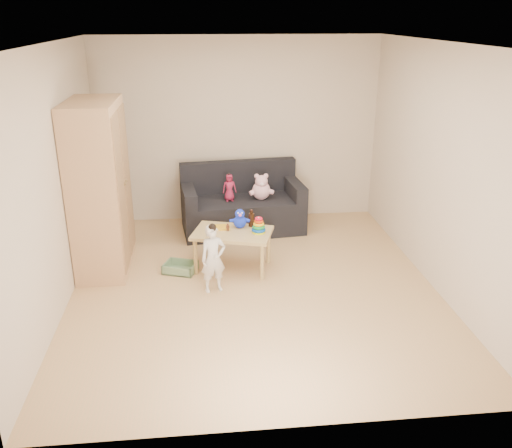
{
  "coord_description": "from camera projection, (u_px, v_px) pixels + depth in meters",
  "views": [
    {
      "loc": [
        -0.54,
        -5.39,
        2.87
      ],
      "look_at": [
        0.05,
        0.25,
        0.65
      ],
      "focal_mm": 38.0,
      "sensor_mm": 36.0,
      "label": 1
    }
  ],
  "objects": [
    {
      "name": "yellow_book",
      "position": [
        222.0,
        227.0,
        6.45
      ],
      "size": [
        0.19,
        0.19,
        0.01
      ],
      "primitive_type": "cube",
      "rotation": [
        0.0,
        0.0,
        0.03
      ],
      "color": "gold",
      "rests_on": "play_table"
    },
    {
      "name": "doll",
      "position": [
        229.0,
        188.0,
        7.36
      ],
      "size": [
        0.2,
        0.14,
        0.37
      ],
      "primitive_type": "imported",
      "rotation": [
        0.0,
        0.0,
        0.09
      ],
      "color": "#A91F46",
      "rests_on": "sofa"
    },
    {
      "name": "play_table",
      "position": [
        233.0,
        250.0,
        6.43
      ],
      "size": [
        1.03,
        0.8,
        0.47
      ],
      "primitive_type": "cube",
      "rotation": [
        0.0,
        0.0,
        -0.29
      ],
      "color": "tan",
      "rests_on": "ground"
    },
    {
      "name": "pink_bear",
      "position": [
        261.0,
        188.0,
        7.43
      ],
      "size": [
        0.33,
        0.31,
        0.31
      ],
      "primitive_type": null,
      "rotation": [
        0.0,
        0.0,
        0.36
      ],
      "color": "#FFBBCF",
      "rests_on": "sofa"
    },
    {
      "name": "toddler",
      "position": [
        213.0,
        260.0,
        5.87
      ],
      "size": [
        0.32,
        0.25,
        0.75
      ],
      "primitive_type": "imported",
      "rotation": [
        0.0,
        0.0,
        0.28
      ],
      "color": "silver",
      "rests_on": "ground"
    },
    {
      "name": "wardrobe",
      "position": [
        99.0,
        188.0,
        6.23
      ],
      "size": [
        0.55,
        1.1,
        1.98
      ],
      "primitive_type": "cube",
      "color": "tan",
      "rests_on": "ground"
    },
    {
      "name": "brown_bottle",
      "position": [
        251.0,
        219.0,
        6.48
      ],
      "size": [
        0.07,
        0.07,
        0.21
      ],
      "color": "black",
      "rests_on": "play_table"
    },
    {
      "name": "blue_plush",
      "position": [
        240.0,
        218.0,
        6.43
      ],
      "size": [
        0.24,
        0.21,
        0.24
      ],
      "primitive_type": null,
      "rotation": [
        0.0,
        0.0,
        -0.33
      ],
      "color": "#1C38FF",
      "rests_on": "play_table"
    },
    {
      "name": "sofa",
      "position": [
        243.0,
        214.0,
        7.59
      ],
      "size": [
        1.73,
        0.99,
        0.46
      ],
      "primitive_type": "cube",
      "rotation": [
        0.0,
        0.0,
        0.11
      ],
      "color": "black",
      "rests_on": "ground"
    },
    {
      "name": "ring_stacker",
      "position": [
        259.0,
        227.0,
        6.29
      ],
      "size": [
        0.17,
        0.17,
        0.19
      ],
      "color": "#F0FF0D",
      "rests_on": "play_table"
    },
    {
      "name": "room",
      "position": [
        254.0,
        175.0,
        5.62
      ],
      "size": [
        4.5,
        4.5,
        4.5
      ],
      "color": "tan",
      "rests_on": "ground"
    },
    {
      "name": "storage_bin",
      "position": [
        180.0,
        267.0,
        6.41
      ],
      "size": [
        0.44,
        0.39,
        0.11
      ],
      "primitive_type": null,
      "rotation": [
        0.0,
        0.0,
        -0.35
      ],
      "color": "gray",
      "rests_on": "ground"
    },
    {
      "name": "wooden_figure",
      "position": [
        228.0,
        227.0,
        6.34
      ],
      "size": [
        0.05,
        0.05,
        0.1
      ],
      "primitive_type": null,
      "rotation": [
        0.0,
        0.0,
        -0.42
      ],
      "color": "#572D1B",
      "rests_on": "play_table"
    }
  ]
}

